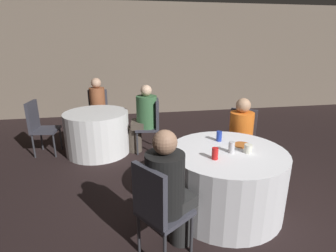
{
  "coord_description": "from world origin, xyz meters",
  "views": [
    {
      "loc": [
        -1.15,
        -2.37,
        1.87
      ],
      "look_at": [
        -0.59,
        0.8,
        0.83
      ],
      "focal_mm": 28.0,
      "sensor_mm": 36.0,
      "label": 1
    }
  ],
  "objects_px": {
    "soda_can_red": "(215,154)",
    "person_floral_shirt": "(98,109)",
    "table_far": "(97,133)",
    "soda_can_blue": "(219,136)",
    "person_green_jacket": "(143,118)",
    "pizza_plate_near": "(242,145)",
    "chair_far_north": "(98,109)",
    "chair_near_southwest": "(157,205)",
    "table_near": "(226,180)",
    "person_orange_shirt": "(240,138)",
    "chair_near_northeast": "(241,135)",
    "soda_can_silver": "(232,147)",
    "person_black_shirt": "(170,192)",
    "chair_far_east": "(153,121)",
    "chair_far_west": "(39,123)"
  },
  "relations": [
    {
      "from": "chair_near_southwest",
      "to": "chair_far_north",
      "type": "xyz_separation_m",
      "value": [
        -0.73,
        3.5,
        0.0
      ]
    },
    {
      "from": "table_near",
      "to": "person_green_jacket",
      "type": "relative_size",
      "value": 1.1
    },
    {
      "from": "person_orange_shirt",
      "to": "pizza_plate_near",
      "type": "relative_size",
      "value": 4.57
    },
    {
      "from": "soda_can_silver",
      "to": "chair_far_north",
      "type": "bearing_deg",
      "value": 118.9
    },
    {
      "from": "chair_near_southwest",
      "to": "pizza_plate_near",
      "type": "bearing_deg",
      "value": 88.3
    },
    {
      "from": "pizza_plate_near",
      "to": "table_near",
      "type": "bearing_deg",
      "value": -154.54
    },
    {
      "from": "table_near",
      "to": "table_far",
      "type": "bearing_deg",
      "value": 129.09
    },
    {
      "from": "chair_far_north",
      "to": "person_black_shirt",
      "type": "height_order",
      "value": "person_black_shirt"
    },
    {
      "from": "person_green_jacket",
      "to": "table_far",
      "type": "bearing_deg",
      "value": 90.0
    },
    {
      "from": "chair_far_west",
      "to": "person_black_shirt",
      "type": "relative_size",
      "value": 0.77
    },
    {
      "from": "soda_can_red",
      "to": "person_floral_shirt",
      "type": "bearing_deg",
      "value": 115.51
    },
    {
      "from": "chair_near_northeast",
      "to": "person_green_jacket",
      "type": "bearing_deg",
      "value": -1.35
    },
    {
      "from": "chair_near_northeast",
      "to": "person_orange_shirt",
      "type": "relative_size",
      "value": 0.82
    },
    {
      "from": "chair_near_southwest",
      "to": "pizza_plate_near",
      "type": "xyz_separation_m",
      "value": [
        1.09,
        0.71,
        0.19
      ]
    },
    {
      "from": "table_near",
      "to": "soda_can_silver",
      "type": "distance_m",
      "value": 0.43
    },
    {
      "from": "soda_can_red",
      "to": "soda_can_silver",
      "type": "distance_m",
      "value": 0.27
    },
    {
      "from": "chair_near_northeast",
      "to": "pizza_plate_near",
      "type": "height_order",
      "value": "chair_near_northeast"
    },
    {
      "from": "table_near",
      "to": "soda_can_silver",
      "type": "xyz_separation_m",
      "value": [
        0.02,
        -0.05,
        0.42
      ]
    },
    {
      "from": "table_far",
      "to": "soda_can_blue",
      "type": "relative_size",
      "value": 8.88
    },
    {
      "from": "chair_far_north",
      "to": "chair_near_southwest",
      "type": "bearing_deg",
      "value": 99.65
    },
    {
      "from": "chair_near_southwest",
      "to": "person_green_jacket",
      "type": "distance_m",
      "value": 2.45
    },
    {
      "from": "chair_near_southwest",
      "to": "person_orange_shirt",
      "type": "bearing_deg",
      "value": 99.84
    },
    {
      "from": "person_green_jacket",
      "to": "soda_can_red",
      "type": "height_order",
      "value": "person_green_jacket"
    },
    {
      "from": "chair_far_north",
      "to": "chair_far_east",
      "type": "height_order",
      "value": "same"
    },
    {
      "from": "person_green_jacket",
      "to": "soda_can_silver",
      "type": "bearing_deg",
      "value": -150.7
    },
    {
      "from": "chair_near_southwest",
      "to": "person_black_shirt",
      "type": "distance_m",
      "value": 0.17
    },
    {
      "from": "person_orange_shirt",
      "to": "table_near",
      "type": "bearing_deg",
      "value": 90.0
    },
    {
      "from": "chair_far_east",
      "to": "person_black_shirt",
      "type": "bearing_deg",
      "value": -176.46
    },
    {
      "from": "person_orange_shirt",
      "to": "table_far",
      "type": "bearing_deg",
      "value": 3.75
    },
    {
      "from": "soda_can_blue",
      "to": "table_near",
      "type": "bearing_deg",
      "value": -91.13
    },
    {
      "from": "pizza_plate_near",
      "to": "person_orange_shirt",
      "type": "bearing_deg",
      "value": 66.24
    },
    {
      "from": "chair_near_northeast",
      "to": "person_floral_shirt",
      "type": "xyz_separation_m",
      "value": [
        -2.19,
        1.83,
        0.04
      ]
    },
    {
      "from": "table_near",
      "to": "person_floral_shirt",
      "type": "bearing_deg",
      "value": 120.47
    },
    {
      "from": "chair_near_northeast",
      "to": "chair_far_north",
      "type": "xyz_separation_m",
      "value": [
        -2.2,
        2.0,
        0.0
      ]
    },
    {
      "from": "table_near",
      "to": "chair_far_east",
      "type": "relative_size",
      "value": 1.4
    },
    {
      "from": "table_far",
      "to": "chair_near_southwest",
      "type": "xyz_separation_m",
      "value": [
        0.7,
        -2.54,
        0.19
      ]
    },
    {
      "from": "pizza_plate_near",
      "to": "soda_can_blue",
      "type": "xyz_separation_m",
      "value": [
        -0.21,
        0.2,
        0.05
      ]
    },
    {
      "from": "table_far",
      "to": "soda_can_blue",
      "type": "distance_m",
      "value": 2.31
    },
    {
      "from": "table_far",
      "to": "soda_can_silver",
      "type": "bearing_deg",
      "value": -51.34
    },
    {
      "from": "chair_far_north",
      "to": "person_green_jacket",
      "type": "height_order",
      "value": "person_green_jacket"
    },
    {
      "from": "soda_can_silver",
      "to": "person_black_shirt",
      "type": "bearing_deg",
      "value": -148.33
    },
    {
      "from": "person_orange_shirt",
      "to": "pizza_plate_near",
      "type": "xyz_separation_m",
      "value": [
        -0.29,
        -0.65,
        0.16
      ]
    },
    {
      "from": "chair_far_north",
      "to": "soda_can_red",
      "type": "relative_size",
      "value": 7.61
    },
    {
      "from": "person_green_jacket",
      "to": "pizza_plate_near",
      "type": "height_order",
      "value": "person_green_jacket"
    },
    {
      "from": "table_near",
      "to": "chair_near_northeast",
      "type": "height_order",
      "value": "chair_near_northeast"
    },
    {
      "from": "chair_near_northeast",
      "to": "person_green_jacket",
      "type": "relative_size",
      "value": 0.78
    },
    {
      "from": "person_green_jacket",
      "to": "pizza_plate_near",
      "type": "xyz_separation_m",
      "value": [
        0.99,
        -1.74,
        0.13
      ]
    },
    {
      "from": "person_green_jacket",
      "to": "person_black_shirt",
      "type": "bearing_deg",
      "value": -172.59
    },
    {
      "from": "chair_near_southwest",
      "to": "pizza_plate_near",
      "type": "relative_size",
      "value": 3.77
    },
    {
      "from": "person_black_shirt",
      "to": "soda_can_silver",
      "type": "distance_m",
      "value": 0.91
    }
  ]
}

